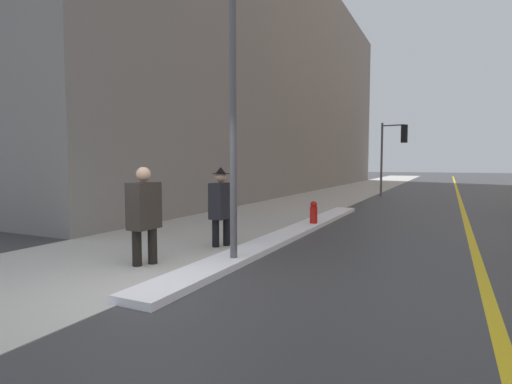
# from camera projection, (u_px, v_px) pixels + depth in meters

# --- Properties ---
(ground_plane) EXTENTS (160.00, 160.00, 0.00)m
(ground_plane) POSITION_uv_depth(u_px,v_px,m) (152.00, 291.00, 5.29)
(ground_plane) COLOR #38383A
(sidewalk_slab) EXTENTS (4.00, 80.00, 0.01)m
(sidewalk_slab) POSITION_uv_depth(u_px,v_px,m) (324.00, 198.00, 19.63)
(sidewalk_slab) COLOR #B2AFA8
(sidewalk_slab) RESTS_ON ground
(road_centre_stripe) EXTENTS (0.16, 80.00, 0.00)m
(road_centre_stripe) POSITION_uv_depth(u_px,v_px,m) (461.00, 203.00, 17.02)
(road_centre_stripe) COLOR gold
(road_centre_stripe) RESTS_ON ground
(snow_bank_curb) EXTENTS (0.64, 10.80, 0.11)m
(snow_bank_curb) POSITION_uv_depth(u_px,v_px,m) (293.00, 232.00, 9.50)
(snow_bank_curb) COLOR white
(snow_bank_curb) RESTS_ON ground
(building_facade_left) EXTENTS (6.00, 36.00, 13.70)m
(building_facade_left) POSITION_uv_depth(u_px,v_px,m) (272.00, 84.00, 25.81)
(building_facade_left) COLOR slate
(building_facade_left) RESTS_ON ground
(lamp_post) EXTENTS (0.28, 0.28, 5.30)m
(lamp_post) POSITION_uv_depth(u_px,v_px,m) (233.00, 74.00, 6.50)
(lamp_post) COLOR #515156
(lamp_post) RESTS_ON ground
(traffic_light_near) EXTENTS (1.31, 0.33, 3.80)m
(traffic_light_near) POSITION_uv_depth(u_px,v_px,m) (395.00, 143.00, 20.41)
(traffic_light_near) COLOR #515156
(traffic_light_near) RESTS_ON ground
(pedestrian_in_glasses) EXTENTS (0.32, 0.54, 1.64)m
(pedestrian_in_glasses) POSITION_uv_depth(u_px,v_px,m) (144.00, 211.00, 6.56)
(pedestrian_in_glasses) COLOR black
(pedestrian_in_glasses) RESTS_ON ground
(pedestrian_in_fedora) EXTENTS (0.35, 0.50, 1.62)m
(pedestrian_in_fedora) POSITION_uv_depth(u_px,v_px,m) (221.00, 203.00, 8.05)
(pedestrian_in_fedora) COLOR black
(pedestrian_in_fedora) RESTS_ON ground
(fire_hydrant) EXTENTS (0.20, 0.20, 0.70)m
(fire_hydrant) POSITION_uv_depth(u_px,v_px,m) (314.00, 214.00, 10.57)
(fire_hydrant) COLOR red
(fire_hydrant) RESTS_ON ground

